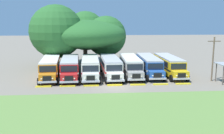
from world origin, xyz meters
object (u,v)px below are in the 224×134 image
(parked_bus_slot_2, at_px, (90,66))
(parked_bus_slot_1, at_px, (70,67))
(parked_bus_slot_5, at_px, (149,64))
(parked_bus_slot_6, at_px, (169,64))
(parked_bus_slot_4, at_px, (131,65))
(utility_pole, at_px, (213,58))
(broad_shade_tree, at_px, (81,33))
(parked_bus_slot_0, at_px, (50,67))
(parked_bus_slot_3, at_px, (111,66))

(parked_bus_slot_2, bearing_deg, parked_bus_slot_1, -90.09)
(parked_bus_slot_5, height_order, parked_bus_slot_6, same)
(parked_bus_slot_4, bearing_deg, utility_pole, 66.77)
(broad_shade_tree, distance_m, utility_pole, 23.68)
(parked_bus_slot_0, xyz_separation_m, parked_bus_slot_3, (9.10, 0.06, 0.00))
(parked_bus_slot_4, relative_size, utility_pole, 1.74)
(parked_bus_slot_5, height_order, broad_shade_tree, broad_shade_tree)
(utility_pole, bearing_deg, parked_bus_slot_6, 134.80)
(utility_pole, bearing_deg, parked_bus_slot_3, 162.82)
(parked_bus_slot_5, relative_size, broad_shade_tree, 0.62)
(parked_bus_slot_1, bearing_deg, utility_pole, 75.18)
(parked_bus_slot_6, bearing_deg, parked_bus_slot_3, -87.96)
(parked_bus_slot_2, xyz_separation_m, parked_bus_slot_3, (3.11, 0.17, 0.00))
(parked_bus_slot_2, height_order, parked_bus_slot_4, same)
(parked_bus_slot_1, xyz_separation_m, parked_bus_slot_6, (15.42, 0.67, 0.00))
(utility_pole, bearing_deg, parked_bus_slot_2, 166.32)
(parked_bus_slot_2, height_order, parked_bus_slot_3, same)
(parked_bus_slot_0, relative_size, parked_bus_slot_5, 1.01)
(parked_bus_slot_1, bearing_deg, parked_bus_slot_4, 90.72)
(broad_shade_tree, bearing_deg, parked_bus_slot_6, -32.82)
(parked_bus_slot_4, bearing_deg, parked_bus_slot_6, 90.66)
(parked_bus_slot_4, bearing_deg, parked_bus_slot_1, -85.55)
(broad_shade_tree, bearing_deg, parked_bus_slot_1, -97.22)
(parked_bus_slot_1, distance_m, broad_shade_tree, 10.86)
(parked_bus_slot_4, distance_m, broad_shade_tree, 13.01)
(parked_bus_slot_1, bearing_deg, parked_bus_slot_3, 88.70)
(parked_bus_slot_3, bearing_deg, broad_shade_tree, -155.61)
(parked_bus_slot_0, relative_size, parked_bus_slot_2, 1.01)
(parked_bus_slot_5, xyz_separation_m, utility_pole, (7.92, -5.06, 1.77))
(parked_bus_slot_2, xyz_separation_m, parked_bus_slot_4, (6.27, 0.60, 0.00))
(parked_bus_slot_2, height_order, broad_shade_tree, broad_shade_tree)
(parked_bus_slot_1, height_order, parked_bus_slot_2, same)
(parked_bus_slot_4, xyz_separation_m, broad_shade_tree, (-8.06, 9.17, 4.48))
(parked_bus_slot_1, distance_m, parked_bus_slot_2, 3.04)
(parked_bus_slot_0, height_order, broad_shade_tree, broad_shade_tree)
(parked_bus_slot_6, xyz_separation_m, utility_pole, (4.76, -4.80, 1.77))
(parked_bus_slot_1, xyz_separation_m, broad_shade_tree, (1.24, 9.82, 4.48))
(parked_bus_slot_2, distance_m, parked_bus_slot_6, 12.40)
(parked_bus_slot_4, height_order, utility_pole, utility_pole)
(parked_bus_slot_3, distance_m, parked_bus_slot_4, 3.18)
(parked_bus_slot_1, bearing_deg, parked_bus_slot_6, 89.22)
(parked_bus_slot_4, distance_m, parked_bus_slot_5, 2.98)
(parked_bus_slot_2, distance_m, parked_bus_slot_4, 6.30)
(parked_bus_slot_2, height_order, parked_bus_slot_6, same)
(parked_bus_slot_0, relative_size, broad_shade_tree, 0.63)
(parked_bus_slot_3, distance_m, parked_bus_slot_6, 9.28)
(parked_bus_slot_4, bearing_deg, parked_bus_slot_2, -84.03)
(utility_pole, bearing_deg, parked_bus_slot_0, 169.52)
(parked_bus_slot_4, height_order, parked_bus_slot_5, same)
(parked_bus_slot_1, distance_m, parked_bus_slot_5, 12.31)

